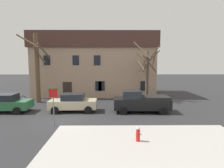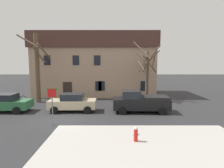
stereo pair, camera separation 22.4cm
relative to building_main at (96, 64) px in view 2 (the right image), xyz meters
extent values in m
plane|color=#2D2D30|center=(-1.63, -12.51, -4.29)|extent=(120.00, 120.00, 0.00)
cube|color=#B7B5AD|center=(4.24, -18.34, -4.23)|extent=(11.21, 8.28, 0.12)
cube|color=tan|center=(0.00, 0.00, -1.09)|extent=(15.98, 7.03, 6.40)
cube|color=#4C2D28|center=(0.00, 0.00, 3.12)|extent=(16.48, 7.53, 2.02)
cube|color=#2D231E|center=(-3.25, -3.56, -3.24)|extent=(1.10, 0.12, 2.10)
cube|color=black|center=(0.67, -3.55, -2.69)|extent=(0.80, 0.08, 1.20)
cube|color=black|center=(1.04, -3.55, -2.69)|extent=(0.80, 0.08, 1.20)
cube|color=black|center=(6.35, -3.55, -2.69)|extent=(0.80, 0.08, 1.20)
cube|color=black|center=(-5.69, -3.55, 0.51)|extent=(0.80, 0.08, 1.20)
cube|color=black|center=(-2.12, -3.55, 0.51)|extent=(0.80, 0.08, 1.20)
cube|color=black|center=(0.52, -3.55, 0.51)|extent=(0.80, 0.08, 1.20)
cylinder|color=brown|center=(-6.08, -5.72, -0.43)|extent=(0.52, 0.52, 7.73)
cylinder|color=brown|center=(-5.11, -6.03, 1.44)|extent=(0.82, 2.10, 1.65)
cylinder|color=brown|center=(-5.62, -6.13, 1.04)|extent=(1.06, 1.16, 1.75)
cylinder|color=brown|center=(-6.46, -6.98, 2.45)|extent=(2.65, 0.97, 1.54)
cylinder|color=#4C3D2D|center=(6.41, -5.35, -1.73)|extent=(0.34, 0.34, 5.12)
cylinder|color=#4C3D2D|center=(6.54, -6.13, 0.05)|extent=(1.67, 0.38, 1.97)
cylinder|color=#4C3D2D|center=(5.93, -4.91, -0.02)|extent=(1.02, 1.11, 1.61)
cylinder|color=#4C3D2D|center=(7.12, -4.63, 1.04)|extent=(1.58, 1.56, 2.50)
cylinder|color=#4C3D2D|center=(6.43, -4.84, -0.05)|extent=(1.11, 0.15, 1.71)
cylinder|color=#4C3D2D|center=(7.08, -4.63, 0.78)|extent=(1.56, 1.47, 1.71)
cylinder|color=brown|center=(6.49, -4.80, -1.39)|extent=(0.35, 0.35, 5.80)
cylinder|color=brown|center=(7.36, -4.76, 0.84)|extent=(0.22, 1.84, 2.22)
cylinder|color=brown|center=(6.06, -5.69, 0.51)|extent=(1.90, 1.00, 1.60)
cylinder|color=brown|center=(5.72, -5.03, -0.07)|extent=(0.59, 1.64, 1.19)
cylinder|color=brown|center=(5.71, -5.65, 1.61)|extent=(1.85, 1.71, 2.09)
cube|color=#2D6B42|center=(-7.56, -10.03, -3.59)|extent=(4.74, 1.85, 0.76)
cube|color=#1E232B|center=(-7.56, -10.03, -2.92)|extent=(2.18, 1.63, 0.58)
cylinder|color=black|center=(-5.94, -10.96, -3.95)|extent=(0.68, 0.22, 0.68)
cylinder|color=black|center=(-5.94, -9.11, -3.95)|extent=(0.68, 0.22, 0.68)
cube|color=#C6B793|center=(-1.28, -9.91, -3.58)|extent=(4.32, 1.86, 0.77)
cube|color=#1E232B|center=(-1.28, -9.91, -2.91)|extent=(2.00, 1.59, 0.58)
cylinder|color=black|center=(-2.71, -10.82, -3.95)|extent=(0.68, 0.24, 0.68)
cylinder|color=black|center=(-2.75, -9.06, -3.95)|extent=(0.68, 0.24, 0.68)
cylinder|color=black|center=(0.20, -10.75, -3.95)|extent=(0.68, 0.24, 0.68)
cylinder|color=black|center=(0.16, -9.00, -3.95)|extent=(0.68, 0.24, 0.68)
cube|color=black|center=(5.00, -10.15, -3.49)|extent=(5.09, 2.06, 0.96)
cube|color=#1E232B|center=(4.10, -10.12, -2.66)|extent=(1.66, 1.73, 0.70)
cube|color=black|center=(6.11, -10.18, -2.91)|extent=(2.67, 1.92, 0.20)
cylinder|color=black|center=(3.27, -11.06, -3.95)|extent=(0.69, 0.24, 0.68)
cylinder|color=black|center=(3.32, -9.14, -3.95)|extent=(0.69, 0.24, 0.68)
cylinder|color=black|center=(6.69, -11.15, -3.95)|extent=(0.69, 0.24, 0.68)
cylinder|color=black|center=(6.74, -9.23, -3.95)|extent=(0.69, 0.24, 0.68)
cylinder|color=red|center=(3.68, -16.84, -3.82)|extent=(0.22, 0.22, 0.69)
sphere|color=silver|center=(3.68, -16.84, -3.46)|extent=(0.21, 0.21, 0.21)
cylinder|color=silver|center=(3.52, -16.84, -3.79)|extent=(0.10, 0.09, 0.09)
cylinder|color=silver|center=(3.84, -16.84, -3.79)|extent=(0.10, 0.09, 0.09)
cylinder|color=slate|center=(-1.86, -13.89, -2.95)|extent=(0.07, 0.07, 2.67)
cube|color=red|center=(-1.86, -13.91, -1.92)|extent=(0.60, 0.03, 0.60)
cube|color=#1E8C38|center=(-1.86, -13.87, -1.67)|extent=(0.76, 0.02, 0.18)
torus|color=black|center=(-7.94, -5.51, -3.93)|extent=(0.71, 0.09, 0.71)
torus|color=black|center=(-8.98, -5.57, -3.93)|extent=(0.71, 0.09, 0.71)
cylinder|color=black|center=(-8.46, -5.54, -3.71)|extent=(1.00, 0.10, 0.19)
cylinder|color=black|center=(-8.66, -5.55, -3.48)|extent=(0.09, 0.04, 0.45)
camera|label=1|loc=(2.14, -26.82, 0.16)|focal=29.94mm
camera|label=2|loc=(2.36, -26.82, 0.16)|focal=29.94mm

